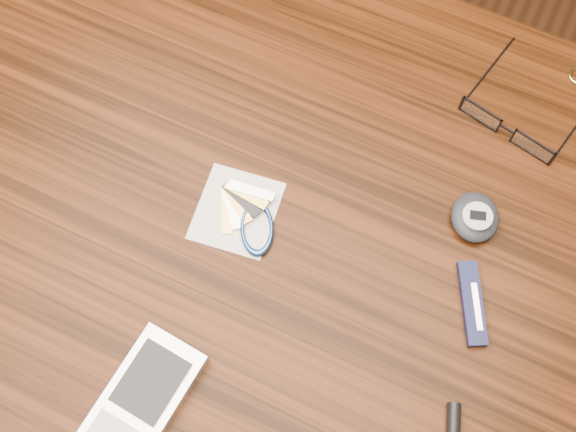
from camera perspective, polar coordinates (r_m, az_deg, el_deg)
name	(u,v)px	position (r m, az deg, el deg)	size (l,w,h in m)	color
ground	(255,356)	(1.45, -2.62, -11.00)	(3.80, 3.80, 0.00)	#472814
desk	(231,246)	(0.82, -4.54, -2.35)	(1.00, 0.70, 0.75)	#371808
eyeglasses	(509,127)	(0.79, 17.08, 6.77)	(0.13, 0.14, 0.02)	black
pda_phone	(143,398)	(0.68, -11.38, -13.89)	(0.07, 0.12, 0.02)	silver
pedometer	(475,217)	(0.74, 14.57, -0.08)	(0.06, 0.07, 0.02)	#21242C
notepad_keys	(247,217)	(0.72, -3.27, -0.10)	(0.11, 0.10, 0.01)	silver
pocket_knife	(472,303)	(0.71, 14.34, -6.71)	(0.05, 0.08, 0.01)	#0D133E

